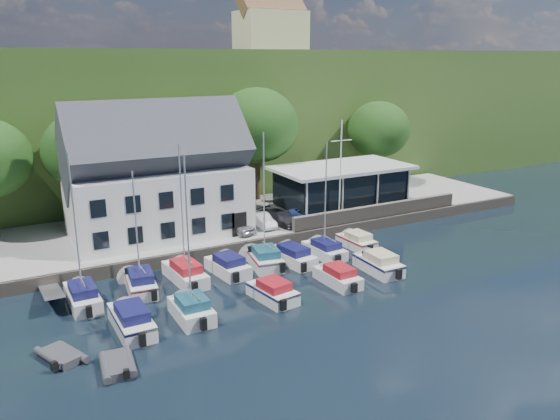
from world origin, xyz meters
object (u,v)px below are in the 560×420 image
at_px(boat_r1_0, 76,236).
at_px(boat_r1_2, 182,218).
at_px(dinghy_1, 117,363).
at_px(harbor_building, 157,182).
at_px(club_pavilion, 341,187).
at_px(flagpole, 340,171).
at_px(boat_r1_6, 325,205).
at_px(boat_r1_5, 292,254).
at_px(car_white, 262,220).
at_px(car_blue, 308,215).
at_px(car_silver, 236,225).
at_px(boat_r1_3, 228,264).
at_px(boat_r2_2, 273,290).
at_px(dinghy_0, 62,354).
at_px(car_dgrey, 280,218).
at_px(boat_r2_1, 188,247).
at_px(boat_r2_4, 379,262).
at_px(boat_r1_7, 357,240).
at_px(boat_r1_1, 136,226).
at_px(boat_r1_4, 264,207).
at_px(boat_r2_3, 338,275).
at_px(boat_r2_0, 131,317).

relative_size(boat_r1_0, boat_r1_2, 0.99).
bearing_deg(dinghy_1, harbor_building, 73.17).
xyz_separation_m(club_pavilion, flagpole, (-2.65, -3.57, 2.46)).
bearing_deg(boat_r1_6, boat_r1_5, 176.02).
bearing_deg(boat_r1_5, boat_r1_0, 171.86).
bearing_deg(car_white, flagpole, -12.36).
height_order(car_blue, boat_r1_2, boat_r1_2).
relative_size(car_silver, boat_r1_3, 0.68).
bearing_deg(boat_r2_2, dinghy_0, 176.64).
xyz_separation_m(car_dgrey, boat_r1_5, (-2.37, -6.35, -0.91)).
distance_m(dinghy_0, dinghy_1, 3.32).
height_order(flagpole, dinghy_0, flagpole).
xyz_separation_m(car_dgrey, boat_r1_0, (-17.72, -6.46, 2.97)).
relative_size(boat_r1_3, boat_r2_1, 0.61).
bearing_deg(boat_r2_1, car_silver, 55.03).
bearing_deg(boat_r2_2, boat_r1_0, 146.49).
height_order(boat_r1_3, boat_r2_4, boat_r2_4).
bearing_deg(boat_r1_7, club_pavilion, 61.24).
xyz_separation_m(car_silver, flagpole, (9.74, -1.07, 3.86)).
height_order(car_silver, car_white, car_silver).
height_order(car_blue, boat_r1_3, car_blue).
xyz_separation_m(car_silver, boat_r1_0, (-13.41, -6.22, 2.95)).
bearing_deg(boat_r1_1, dinghy_0, -124.64).
relative_size(boat_r1_4, boat_r1_7, 1.80).
relative_size(boat_r2_3, dinghy_1, 1.91).
height_order(boat_r1_3, boat_r2_1, boat_r2_1).
bearing_deg(boat_r2_0, boat_r1_2, 46.04).
relative_size(boat_r1_6, boat_r2_4, 1.45).
bearing_deg(boat_r1_3, boat_r1_1, 172.36).
height_order(car_silver, boat_r2_1, boat_r2_1).
height_order(boat_r1_1, boat_r2_0, boat_r1_1).
xyz_separation_m(car_silver, boat_r1_7, (8.42, -5.60, -0.98)).
relative_size(boat_r1_2, boat_r1_7, 1.79).
distance_m(car_silver, boat_r1_5, 6.48).
distance_m(club_pavilion, boat_r1_7, 9.33).
bearing_deg(boat_r2_3, car_dgrey, 79.85).
bearing_deg(boat_r1_3, harbor_building, 97.69).
xyz_separation_m(boat_r2_2, dinghy_0, (-13.08, -1.22, -0.39)).
height_order(car_silver, boat_r2_3, car_silver).
distance_m(boat_r1_7, boat_r2_0, 20.63).
bearing_deg(car_dgrey, boat_r1_6, -102.28).
height_order(car_silver, car_blue, car_silver).
xyz_separation_m(boat_r2_0, boat_r2_3, (14.25, -0.12, -0.11)).
distance_m(car_dgrey, boat_r1_5, 6.84).
bearing_deg(club_pavilion, dinghy_0, -151.69).
xyz_separation_m(car_silver, car_dgrey, (4.31, 0.24, -0.02)).
bearing_deg(boat_r2_3, boat_r1_3, 136.09).
relative_size(boat_r1_3, boat_r1_7, 1.08).
distance_m(boat_r1_7, boat_r2_4, 5.41).
distance_m(car_blue, dinghy_0, 25.71).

